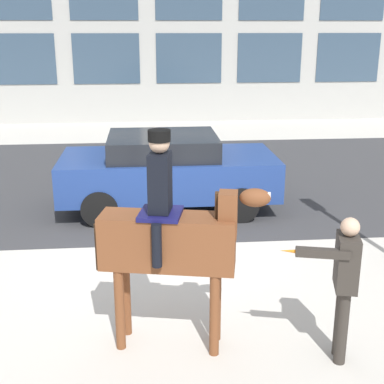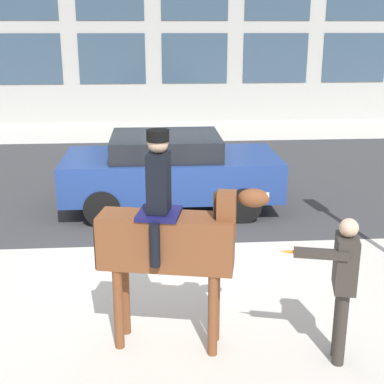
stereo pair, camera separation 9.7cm
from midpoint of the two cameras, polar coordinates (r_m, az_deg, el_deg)
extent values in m
plane|color=beige|center=(8.68, -3.80, -6.96)|extent=(80.00, 80.00, 0.00)
cube|color=#38383A|center=(13.16, -4.33, 1.54)|extent=(21.18, 8.50, 0.01)
cube|color=#33475B|center=(21.27, -17.87, 13.33)|extent=(2.48, 0.02, 1.84)
cube|color=#33475B|center=(20.83, -9.27, 13.84)|extent=(2.48, 0.02, 1.84)
cube|color=#33475B|center=(20.85, -0.46, 14.06)|extent=(2.48, 0.02, 1.84)
cube|color=#33475B|center=(21.33, 8.14, 13.97)|extent=(2.48, 0.02, 1.84)
cube|color=#33475B|center=(22.23, 16.18, 13.60)|extent=(2.48, 0.02, 1.84)
cube|color=brown|center=(5.92, -3.07, -5.28)|extent=(1.55, 0.73, 0.60)
cylinder|color=brown|center=(6.35, 2.17, -11.60)|extent=(0.11, 0.11, 0.99)
cylinder|color=brown|center=(6.08, 1.94, -13.00)|extent=(0.11, 0.11, 0.99)
cylinder|color=brown|center=(6.50, -7.49, -10.99)|extent=(0.11, 0.11, 0.99)
cylinder|color=brown|center=(6.24, -8.17, -12.31)|extent=(0.11, 0.11, 0.99)
cube|color=brown|center=(5.73, 3.37, -2.42)|extent=(0.24, 0.28, 0.50)
cube|color=#382314|center=(5.73, 2.17, -2.18)|extent=(0.06, 0.09, 0.45)
ellipsoid|color=brown|center=(5.66, 6.27, -0.61)|extent=(0.37, 0.26, 0.20)
cube|color=silver|center=(5.66, 7.28, -0.45)|extent=(0.13, 0.07, 0.08)
cylinder|color=#382314|center=(6.14, -10.35, -5.78)|extent=(0.09, 0.09, 0.55)
cube|color=#14144C|center=(5.82, -3.84, -2.32)|extent=(0.54, 0.56, 0.05)
cube|color=black|center=(5.71, -3.91, 1.01)|extent=(0.28, 0.36, 0.64)
sphere|color=#D1A889|center=(5.61, -4.00, 5.25)|extent=(0.22, 0.22, 0.22)
cylinder|color=black|center=(5.59, -4.02, 6.02)|extent=(0.24, 0.24, 0.12)
cylinder|color=black|center=(6.16, -3.35, -3.77)|extent=(0.11, 0.11, 0.48)
cylinder|color=black|center=(5.67, -4.28, -5.71)|extent=(0.11, 0.11, 0.48)
cylinder|color=#332D28|center=(6.17, 15.26, -13.75)|extent=(0.13, 0.13, 0.88)
cylinder|color=#332D28|center=(6.31, 15.11, -13.01)|extent=(0.13, 0.13, 0.88)
cube|color=#332D28|center=(5.91, 15.74, -7.21)|extent=(0.31, 0.44, 0.59)
sphere|color=#D1A889|center=(5.76, 16.06, -3.61)|extent=(0.20, 0.20, 0.20)
cube|color=#332D28|center=(5.65, 13.29, -6.36)|extent=(0.56, 0.22, 0.09)
cone|color=orange|center=(5.63, 9.75, -6.22)|extent=(0.19, 0.09, 0.04)
cube|color=navy|center=(10.75, -2.79, 1.95)|extent=(4.25, 1.99, 0.76)
cube|color=black|center=(10.61, -3.41, 5.00)|extent=(2.13, 1.75, 0.41)
cylinder|color=black|center=(10.12, 4.94, -1.32)|extent=(0.69, 0.24, 0.69)
cylinder|color=black|center=(11.85, 3.43, 1.49)|extent=(0.69, 0.24, 0.69)
cylinder|color=black|center=(10.02, -10.09, -1.73)|extent=(0.69, 0.24, 0.69)
cylinder|color=black|center=(11.76, -9.38, 1.16)|extent=(0.69, 0.24, 0.69)
camera|label=1|loc=(0.05, -90.41, -0.13)|focal=50.00mm
camera|label=2|loc=(0.05, 89.59, 0.13)|focal=50.00mm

